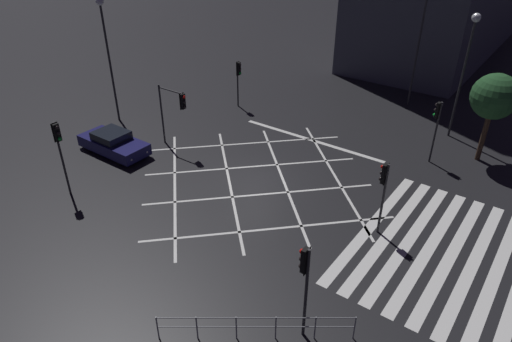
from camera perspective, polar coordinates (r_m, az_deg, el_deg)
name	(u,v)px	position (r m, az deg, el deg)	size (l,w,h in m)	color
ground_plane	(256,180)	(24.71, 0.00, -1.12)	(200.00, 200.00, 0.00)	black
road_markings	(380,223)	(22.30, 15.22, -6.29)	(14.73, 20.65, 0.01)	silver
traffic_light_median_south	(383,184)	(20.34, 15.63, -1.60)	(0.36, 0.39, 3.55)	#2D2D30
traffic_light_sw_cross	(305,275)	(15.01, 6.13, -12.76)	(0.36, 0.39, 3.82)	#2D2D30
traffic_light_se_cross	(437,120)	(27.21, 21.63, 6.00)	(0.36, 0.39, 3.68)	#2D2D30
traffic_light_ne_cross	(239,75)	(33.08, -2.20, 11.93)	(0.36, 0.39, 3.35)	#2D2D30
traffic_light_nw_cross	(59,144)	(24.09, -23.36, 3.08)	(0.36, 0.39, 4.01)	#2D2D30
traffic_light_median_north	(174,105)	(27.30, -10.25, 8.10)	(0.36, 2.16, 3.78)	#2D2D30
street_lamp_east	(106,37)	(31.30, -18.29, 15.60)	(0.50, 0.50, 8.07)	#2D2D30
street_lamp_west	(424,17)	(34.27, 20.22, 17.65)	(0.49, 0.49, 9.35)	#2D2D30
street_lamp_far	(468,51)	(30.18, 25.00, 13.41)	(0.52, 0.52, 7.63)	#2D2D30
street_tree_near	(495,97)	(28.20, 27.66, 8.18)	(2.52, 2.52, 5.15)	#473323
waiting_car	(113,143)	(28.45, -17.40, 3.36)	(1.87, 4.51, 1.33)	#191951
pedestrian_railing	(256,325)	(16.27, 0.00, -18.70)	(4.00, 5.47, 1.05)	gray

